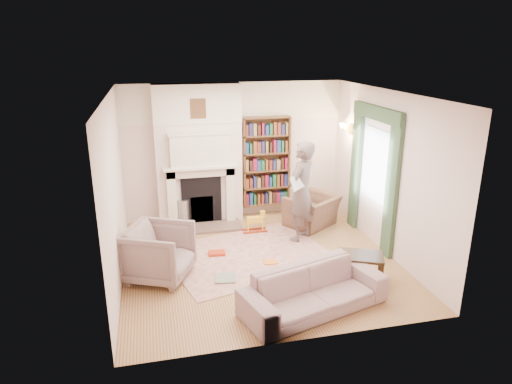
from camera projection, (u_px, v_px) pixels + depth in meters
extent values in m
plane|color=brown|center=(259.00, 260.00, 7.78)|extent=(4.50, 4.50, 0.00)
plane|color=white|center=(260.00, 94.00, 6.91)|extent=(4.50, 4.50, 0.00)
plane|color=white|center=(234.00, 151.00, 9.43)|extent=(4.50, 0.00, 4.50)
plane|color=white|center=(305.00, 237.00, 5.27)|extent=(4.50, 0.00, 4.50)
plane|color=white|center=(114.00, 192.00, 6.86)|extent=(0.00, 4.50, 4.50)
plane|color=white|center=(387.00, 173.00, 7.83)|extent=(0.00, 4.50, 4.50)
cube|color=white|center=(199.00, 155.00, 9.11)|extent=(1.70, 0.35, 2.80)
cube|color=silver|center=(201.00, 167.00, 8.90)|extent=(1.47, 0.24, 0.05)
cube|color=black|center=(202.00, 201.00, 9.21)|extent=(0.80, 0.06, 0.96)
cube|color=silver|center=(200.00, 150.00, 8.81)|extent=(1.15, 0.18, 0.62)
cube|color=brown|center=(266.00, 162.00, 9.52)|extent=(1.00, 0.24, 1.85)
cube|color=silver|center=(375.00, 165.00, 8.18)|extent=(0.02, 0.90, 1.30)
cube|color=#2B4029|center=(392.00, 190.00, 7.61)|extent=(0.07, 0.32, 2.40)
cube|color=#2B4029|center=(356.00, 168.00, 8.90)|extent=(0.07, 0.32, 2.40)
cube|color=#2B4029|center=(377.00, 113.00, 7.88)|extent=(0.09, 1.70, 0.24)
cube|color=beige|center=(249.00, 255.00, 7.96)|extent=(3.14, 2.70, 0.01)
imported|color=brown|center=(312.00, 211.00, 9.19)|extent=(1.26, 1.22, 0.62)
imported|color=gray|center=(159.00, 253.00, 7.08)|extent=(1.25, 1.24, 0.86)
imported|color=#A9998B|center=(314.00, 290.00, 6.27)|extent=(2.19, 1.36, 0.60)
imported|color=#5B4C48|center=(301.00, 192.00, 8.34)|extent=(0.81, 0.80, 1.88)
cube|color=silver|center=(297.00, 182.00, 8.04)|extent=(0.34, 0.33, 0.25)
cylinder|color=#ACAEB4|center=(183.00, 213.00, 9.20)|extent=(0.29, 0.29, 0.55)
cube|color=gold|center=(225.00, 278.00, 7.14)|extent=(0.37, 0.37, 0.03)
cube|color=#B93115|center=(217.00, 253.00, 7.97)|extent=(0.31, 0.22, 0.05)
cube|color=red|center=(270.00, 262.00, 7.69)|extent=(0.25, 0.19, 0.02)
cube|color=red|center=(294.00, 265.00, 7.59)|extent=(0.30, 0.29, 0.02)
cube|color=red|center=(274.00, 270.00, 7.42)|extent=(0.29, 0.30, 0.02)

